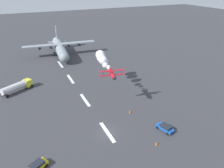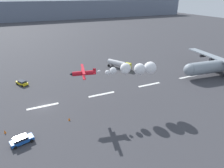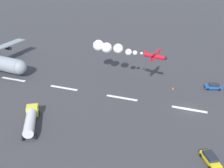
{
  "view_description": "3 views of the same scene",
  "coord_description": "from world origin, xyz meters",
  "px_view_note": "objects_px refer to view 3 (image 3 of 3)",
  "views": [
    {
      "loc": [
        -36.97,
        15.89,
        32.25
      ],
      "look_at": [
        9.99,
        -5.87,
        6.94
      ],
      "focal_mm": 34.37,
      "sensor_mm": 36.0,
      "label": 1
    },
    {
      "loc": [
        -1.04,
        -46.96,
        26.7
      ],
      "look_at": [
        19.04,
        -1.5,
        3.48
      ],
      "focal_mm": 31.16,
      "sensor_mm": 36.0,
      "label": 2
    },
    {
      "loc": [
        0.3,
        53.81,
        32.03
      ],
      "look_at": [
        19.05,
        0.0,
        3.46
      ],
      "focal_mm": 41.23,
      "sensor_mm": 36.0,
      "label": 3
    }
  ],
  "objects_px": {
    "fuel_tanker_truck": "(31,119)",
    "airport_staff_sedan": "(210,159)",
    "traffic_cone_far": "(173,88)",
    "followme_car_yellow": "(213,86)",
    "stunt_biplane_red": "(113,48)"
  },
  "relations": [
    {
      "from": "fuel_tanker_truck",
      "to": "airport_staff_sedan",
      "type": "xyz_separation_m",
      "value": [
        -35.26,
        -1.24,
        -0.94
      ]
    },
    {
      "from": "fuel_tanker_truck",
      "to": "traffic_cone_far",
      "type": "bearing_deg",
      "value": -134.1
    },
    {
      "from": "fuel_tanker_truck",
      "to": "followme_car_yellow",
      "type": "height_order",
      "value": "fuel_tanker_truck"
    },
    {
      "from": "followme_car_yellow",
      "to": "traffic_cone_far",
      "type": "height_order",
      "value": "followme_car_yellow"
    },
    {
      "from": "stunt_biplane_red",
      "to": "airport_staff_sedan",
      "type": "height_order",
      "value": "stunt_biplane_red"
    },
    {
      "from": "stunt_biplane_red",
      "to": "followme_car_yellow",
      "type": "distance_m",
      "value": 28.76
    },
    {
      "from": "traffic_cone_far",
      "to": "followme_car_yellow",
      "type": "bearing_deg",
      "value": -159.22
    },
    {
      "from": "stunt_biplane_red",
      "to": "followme_car_yellow",
      "type": "xyz_separation_m",
      "value": [
        -26.91,
        -4.57,
        -9.05
      ]
    },
    {
      "from": "airport_staff_sedan",
      "to": "followme_car_yellow",
      "type": "bearing_deg",
      "value": -91.17
    },
    {
      "from": "fuel_tanker_truck",
      "to": "followme_car_yellow",
      "type": "bearing_deg",
      "value": -139.71
    },
    {
      "from": "airport_staff_sedan",
      "to": "traffic_cone_far",
      "type": "distance_m",
      "value": 27.04
    },
    {
      "from": "stunt_biplane_red",
      "to": "airport_staff_sedan",
      "type": "xyz_separation_m",
      "value": [
        -26.31,
        24.57,
        -9.05
      ]
    },
    {
      "from": "followme_car_yellow",
      "to": "airport_staff_sedan",
      "type": "distance_m",
      "value": 29.15
    },
    {
      "from": "followme_car_yellow",
      "to": "fuel_tanker_truck",
      "type": "bearing_deg",
      "value": 40.29
    },
    {
      "from": "airport_staff_sedan",
      "to": "traffic_cone_far",
      "type": "relative_size",
      "value": 6.33
    }
  ]
}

